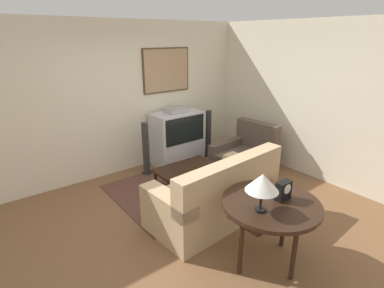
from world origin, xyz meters
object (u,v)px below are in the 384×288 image
coffee_table (185,169)px  mantel_clock (283,191)px  armchair (245,157)px  console_table (271,208)px  table_lamp (262,183)px  speaker_tower_right (208,135)px  tv (177,138)px  speaker_tower_left (146,150)px  couch (216,197)px

coffee_table → mantel_clock: size_ratio=4.84×
coffee_table → armchair: bearing=-5.1°
console_table → table_lamp: 0.44m
table_lamp → speaker_tower_right: 3.45m
console_table → tv: bearing=74.4°
mantel_clock → speaker_tower_left: size_ratio=0.21×
tv → couch: tv is taller
couch → coffee_table: (0.19, 0.97, 0.01)m
armchair → speaker_tower_left: (-1.55, 1.00, 0.19)m
coffee_table → speaker_tower_right: 1.54m
console_table → speaker_tower_left: speaker_tower_left is taller
tv → console_table: bearing=-105.6°
couch → coffee_table: bearing=-105.1°
armchair → speaker_tower_right: 1.02m
coffee_table → speaker_tower_right: speaker_tower_right is taller
coffee_table → speaker_tower_left: size_ratio=1.03×
coffee_table → speaker_tower_right: bearing=35.2°
tv → console_table: (-0.81, -2.91, 0.16)m
coffee_table → mantel_clock: bearing=-94.8°
mantel_clock → speaker_tower_left: 2.91m
coffee_table → table_lamp: size_ratio=2.50×
armchair → coffee_table: bearing=-99.9°
table_lamp → speaker_tower_right: (1.79, 2.88, -0.62)m
table_lamp → tv: bearing=70.6°
table_lamp → speaker_tower_left: size_ratio=0.41×
tv → console_table: 3.03m
couch → speaker_tower_right: speaker_tower_right is taller
table_lamp → couch: bearing=71.7°
couch → armchair: (1.50, 0.85, -0.07)m
tv → speaker_tower_left: 0.75m
armchair → coffee_table: (-1.31, 0.12, 0.08)m
coffee_table → speaker_tower_left: (-0.24, 0.88, 0.11)m
speaker_tower_left → armchair: bearing=-32.9°
mantel_clock → speaker_tower_right: size_ratio=0.21×
tv → couch: size_ratio=0.61×
couch → table_lamp: size_ratio=4.58×
couch → coffee_table: size_ratio=1.83×
speaker_tower_left → tv: bearing=4.9°
tv → couch: (-0.70, -1.92, -0.20)m
armchair → speaker_tower_left: bearing=-127.6°
coffee_table → console_table: (-0.31, -1.96, 0.35)m
table_lamp → speaker_tower_left: table_lamp is taller
couch → table_lamp: 1.31m
armchair → console_table: armchair is taller
speaker_tower_right → table_lamp: bearing=-121.8°
console_table → table_lamp: table_lamp is taller
armchair → table_lamp: table_lamp is taller
table_lamp → mantel_clock: size_ratio=1.93×
tv → speaker_tower_left: (-0.75, -0.06, -0.07)m
tv → coffee_table: bearing=-118.1°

